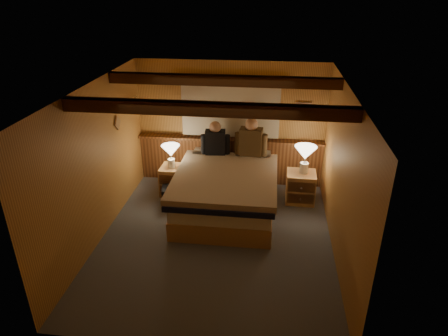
% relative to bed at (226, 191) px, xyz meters
% --- Properties ---
extents(floor, '(4.20, 4.20, 0.00)m').
position_rel_bed_xyz_m(floor, '(-0.06, -0.88, -0.39)').
color(floor, '#50545F').
rests_on(floor, ground).
extents(ceiling, '(4.20, 4.20, 0.00)m').
position_rel_bed_xyz_m(ceiling, '(-0.06, -0.88, 2.01)').
color(ceiling, '#E3B455').
rests_on(ceiling, wall_back).
extents(wall_back, '(3.60, 0.00, 3.60)m').
position_rel_bed_xyz_m(wall_back, '(-0.06, 1.22, 0.81)').
color(wall_back, gold).
rests_on(wall_back, floor).
extents(wall_left, '(0.00, 4.20, 4.20)m').
position_rel_bed_xyz_m(wall_left, '(-1.86, -0.88, 0.81)').
color(wall_left, gold).
rests_on(wall_left, floor).
extents(wall_right, '(0.00, 4.20, 4.20)m').
position_rel_bed_xyz_m(wall_right, '(1.74, -0.88, 0.81)').
color(wall_right, gold).
rests_on(wall_right, floor).
extents(wall_front, '(3.60, 0.00, 3.60)m').
position_rel_bed_xyz_m(wall_front, '(-0.06, -2.98, 0.81)').
color(wall_front, gold).
rests_on(wall_front, floor).
extents(wainscot, '(3.60, 0.23, 0.94)m').
position_rel_bed_xyz_m(wainscot, '(-0.06, 1.15, 0.09)').
color(wainscot, brown).
rests_on(wainscot, wall_back).
extents(curtain_window, '(2.18, 0.09, 1.11)m').
position_rel_bed_xyz_m(curtain_window, '(-0.06, 1.15, 1.13)').
color(curtain_window, '#462411').
rests_on(curtain_window, wall_back).
extents(ceiling_beams, '(3.60, 1.65, 0.16)m').
position_rel_bed_xyz_m(ceiling_beams, '(-0.06, -0.73, 1.92)').
color(ceiling_beams, '#462411').
rests_on(ceiling_beams, ceiling).
extents(coat_rail, '(0.05, 0.55, 0.24)m').
position_rel_bed_xyz_m(coat_rail, '(-1.78, 0.69, 1.28)').
color(coat_rail, white).
rests_on(coat_rail, wall_left).
extents(framed_print, '(0.30, 0.04, 0.25)m').
position_rel_bed_xyz_m(framed_print, '(1.29, 1.20, 1.16)').
color(framed_print, '#A17750').
rests_on(framed_print, wall_back).
extents(bed, '(1.72, 2.21, 0.75)m').
position_rel_bed_xyz_m(bed, '(0.00, 0.00, 0.00)').
color(bed, tan).
rests_on(bed, floor).
extents(nightstand_left, '(0.52, 0.47, 0.55)m').
position_rel_bed_xyz_m(nightstand_left, '(-1.04, 0.50, -0.11)').
color(nightstand_left, tan).
rests_on(nightstand_left, floor).
extents(nightstand_right, '(0.52, 0.47, 0.57)m').
position_rel_bed_xyz_m(nightstand_right, '(1.31, 0.50, -0.11)').
color(nightstand_right, tan).
rests_on(nightstand_right, floor).
extents(lamp_left, '(0.34, 0.34, 0.44)m').
position_rel_bed_xyz_m(lamp_left, '(-1.08, 0.48, 0.47)').
color(lamp_left, silver).
rests_on(lamp_left, nightstand_left).
extents(lamp_right, '(0.39, 0.39, 0.51)m').
position_rel_bed_xyz_m(lamp_right, '(1.34, 0.52, 0.54)').
color(lamp_right, silver).
rests_on(lamp_right, nightstand_right).
extents(person_left, '(0.54, 0.25, 0.66)m').
position_rel_bed_xyz_m(person_left, '(-0.30, 0.77, 0.62)').
color(person_left, black).
rests_on(person_left, bed).
extents(person_right, '(0.60, 0.28, 0.74)m').
position_rel_bed_xyz_m(person_right, '(0.36, 0.81, 0.65)').
color(person_right, '#4F391F').
rests_on(person_right, bed).
extents(duffel_bag, '(0.60, 0.43, 0.39)m').
position_rel_bed_xyz_m(duffel_bag, '(-0.92, 0.14, -0.22)').
color(duffel_bag, black).
rests_on(duffel_bag, floor).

